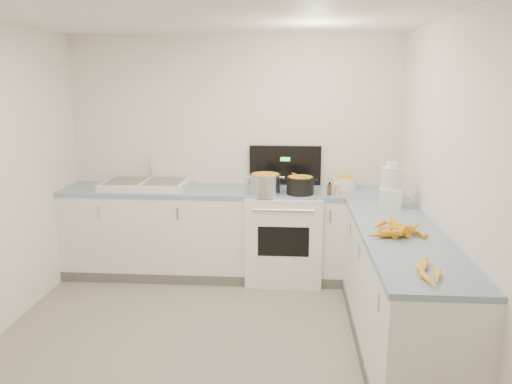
# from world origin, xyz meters

# --- Properties ---
(floor) EXTENTS (3.50, 4.00, 0.00)m
(floor) POSITION_xyz_m (0.00, 0.00, 0.00)
(floor) COLOR gray
(floor) RESTS_ON ground
(ceiling) EXTENTS (3.50, 4.00, 0.00)m
(ceiling) POSITION_xyz_m (0.00, 0.00, 2.50)
(ceiling) COLOR white
(ceiling) RESTS_ON ground
(wall_back) EXTENTS (3.50, 0.00, 2.50)m
(wall_back) POSITION_xyz_m (0.00, 2.00, 1.25)
(wall_back) COLOR white
(wall_back) RESTS_ON ground
(wall_front) EXTENTS (3.50, 0.00, 2.50)m
(wall_front) POSITION_xyz_m (0.00, -2.00, 1.25)
(wall_front) COLOR white
(wall_front) RESTS_ON ground
(wall_right) EXTENTS (0.00, 4.00, 2.50)m
(wall_right) POSITION_xyz_m (1.75, 0.00, 1.25)
(wall_right) COLOR white
(wall_right) RESTS_ON ground
(counter_back) EXTENTS (3.50, 0.62, 0.94)m
(counter_back) POSITION_xyz_m (0.00, 1.70, 0.47)
(counter_back) COLOR white
(counter_back) RESTS_ON ground
(counter_right) EXTENTS (0.62, 2.20, 0.94)m
(counter_right) POSITION_xyz_m (1.45, 0.30, 0.47)
(counter_right) COLOR white
(counter_right) RESTS_ON ground
(stove) EXTENTS (0.76, 0.65, 1.36)m
(stove) POSITION_xyz_m (0.55, 1.69, 0.47)
(stove) COLOR white
(stove) RESTS_ON ground
(sink) EXTENTS (0.86, 0.52, 0.31)m
(sink) POSITION_xyz_m (-0.90, 1.70, 0.98)
(sink) COLOR white
(sink) RESTS_ON counter_back
(steel_pot) EXTENTS (0.37, 0.37, 0.22)m
(steel_pot) POSITION_xyz_m (0.36, 1.51, 1.03)
(steel_pot) COLOR silver
(steel_pot) RESTS_ON stove
(black_pot) EXTENTS (0.35, 0.35, 0.19)m
(black_pot) POSITION_xyz_m (0.71, 1.53, 1.02)
(black_pot) COLOR black
(black_pot) RESTS_ON stove
(wooden_spoon) EXTENTS (0.17, 0.30, 0.01)m
(wooden_spoon) POSITION_xyz_m (0.71, 1.53, 1.12)
(wooden_spoon) COLOR #AD7A47
(wooden_spoon) RESTS_ON black_pot
(mixing_bowl) EXTENTS (0.30, 0.30, 0.12)m
(mixing_bowl) POSITION_xyz_m (1.16, 1.80, 1.00)
(mixing_bowl) COLOR white
(mixing_bowl) RESTS_ON counter_back
(extract_bottle) EXTENTS (0.04, 0.04, 0.11)m
(extract_bottle) POSITION_xyz_m (0.99, 1.50, 0.99)
(extract_bottle) COLOR #593319
(extract_bottle) RESTS_ON counter_back
(spice_jar) EXTENTS (0.06, 0.06, 0.10)m
(spice_jar) POSITION_xyz_m (1.07, 1.54, 0.99)
(spice_jar) COLOR #E5B266
(spice_jar) RESTS_ON counter_back
(food_processor) EXTENTS (0.24, 0.27, 0.40)m
(food_processor) POSITION_xyz_m (1.49, 1.08, 1.11)
(food_processor) COLOR white
(food_processor) RESTS_ON counter_right
(carrot_pile) EXTENTS (0.45, 0.37, 0.09)m
(carrot_pile) POSITION_xyz_m (1.39, 0.25, 0.98)
(carrot_pile) COLOR #FFA61F
(carrot_pile) RESTS_ON counter_right
(peeled_carrots) EXTENTS (0.15, 0.43, 0.04)m
(peeled_carrots) POSITION_xyz_m (1.41, -0.53, 0.96)
(peeled_carrots) COLOR #FFAA26
(peeled_carrots) RESTS_ON counter_right
(peelings) EXTENTS (0.24, 0.24, 0.01)m
(peelings) POSITION_xyz_m (-1.09, 1.70, 1.02)
(peelings) COLOR tan
(peelings) RESTS_ON sink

